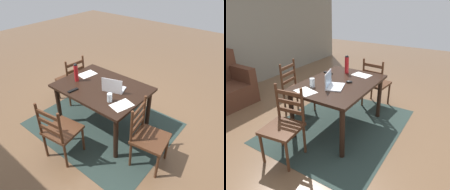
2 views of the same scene
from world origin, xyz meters
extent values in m
plane|color=brown|center=(0.00, 0.00, 0.00)|extent=(14.00, 14.00, 0.00)
cube|color=#283833|center=(0.00, 0.00, 0.00)|extent=(2.29, 1.87, 0.01)
cube|color=black|center=(0.00, 0.00, 0.75)|extent=(1.40, 1.01, 0.04)
cylinder|color=black|center=(-0.62, -0.43, 0.37)|extent=(0.07, 0.07, 0.73)
cylinder|color=black|center=(0.62, -0.43, 0.37)|extent=(0.07, 0.07, 0.73)
cylinder|color=black|center=(-0.62, 0.43, 0.37)|extent=(0.07, 0.07, 0.73)
cylinder|color=black|center=(0.62, 0.43, 0.37)|extent=(0.07, 0.07, 0.73)
cube|color=#4C2B19|center=(-1.03, 0.20, 0.45)|extent=(0.50, 0.50, 0.04)
cylinder|color=#4C2B19|center=(-1.19, -0.01, 0.21)|extent=(0.04, 0.04, 0.43)
cylinder|color=#4C2B19|center=(-1.25, 0.36, 0.21)|extent=(0.04, 0.04, 0.43)
cylinder|color=#4C2B19|center=(-0.82, 0.04, 0.21)|extent=(0.04, 0.04, 0.43)
cylinder|color=#4C2B19|center=(-0.87, 0.42, 0.21)|extent=(0.04, 0.04, 0.43)
cylinder|color=#4C2B19|center=(-0.81, 0.04, 0.70)|extent=(0.04, 0.04, 0.50)
cylinder|color=#4C2B19|center=(-0.86, 0.42, 0.70)|extent=(0.04, 0.04, 0.50)
cube|color=#4C2B19|center=(-0.83, 0.23, 0.60)|extent=(0.08, 0.36, 0.05)
cube|color=#4C2B19|center=(-0.83, 0.23, 0.72)|extent=(0.08, 0.36, 0.05)
cube|color=#4C2B19|center=(-0.83, 0.23, 0.85)|extent=(0.08, 0.36, 0.05)
cube|color=#4C2B19|center=(0.00, 0.84, 0.45)|extent=(0.50, 0.50, 0.04)
cylinder|color=#4C2B19|center=(0.22, 0.68, 0.21)|extent=(0.04, 0.04, 0.43)
cylinder|color=#4C2B19|center=(-0.16, 0.62, 0.21)|extent=(0.04, 0.04, 0.43)
cylinder|color=#4C2B19|center=(0.16, 1.05, 0.21)|extent=(0.04, 0.04, 0.43)
cylinder|color=#4C2B19|center=(-0.22, 1.00, 0.21)|extent=(0.04, 0.04, 0.43)
cylinder|color=#4C2B19|center=(0.16, 1.06, 0.70)|extent=(0.04, 0.04, 0.50)
cylinder|color=#4C2B19|center=(-0.22, 1.01, 0.70)|extent=(0.04, 0.04, 0.50)
cube|color=#4C2B19|center=(-0.03, 1.03, 0.60)|extent=(0.36, 0.07, 0.05)
cube|color=#4C2B19|center=(-0.03, 1.03, 0.72)|extent=(0.36, 0.07, 0.05)
cube|color=#4C2B19|center=(-0.03, 1.03, 0.85)|extent=(0.36, 0.07, 0.05)
cube|color=#4C2B19|center=(1.03, -0.20, 0.45)|extent=(0.48, 0.48, 0.04)
cylinder|color=#4C2B19|center=(1.24, -0.03, 0.21)|extent=(0.04, 0.04, 0.43)
cylinder|color=#4C2B19|center=(1.20, -0.41, 0.21)|extent=(0.04, 0.04, 0.43)
cylinder|color=#4C2B19|center=(0.86, 0.00, 0.21)|extent=(0.04, 0.04, 0.43)
cylinder|color=#4C2B19|center=(0.83, -0.38, 0.21)|extent=(0.04, 0.04, 0.43)
cylinder|color=#4C2B19|center=(0.85, 0.00, 0.70)|extent=(0.04, 0.04, 0.50)
cylinder|color=#4C2B19|center=(0.82, -0.37, 0.70)|extent=(0.04, 0.04, 0.50)
cube|color=#4C2B19|center=(0.83, -0.18, 0.60)|extent=(0.06, 0.36, 0.05)
cube|color=#4C2B19|center=(0.83, -0.18, 0.72)|extent=(0.06, 0.36, 0.05)
cube|color=#4C2B19|center=(0.83, -0.18, 0.85)|extent=(0.06, 0.36, 0.05)
cube|color=silver|center=(-0.20, -0.06, 0.78)|extent=(0.37, 0.31, 0.02)
cube|color=silver|center=(-0.23, 0.04, 0.89)|extent=(0.31, 0.11, 0.21)
cube|color=#A5CCEA|center=(-0.23, 0.04, 0.89)|extent=(0.28, 0.10, 0.19)
cylinder|color=red|center=(0.44, 0.13, 0.91)|extent=(0.07, 0.07, 0.28)
sphere|color=black|center=(0.44, 0.13, 1.05)|extent=(0.06, 0.06, 0.06)
cylinder|color=silver|center=(-0.35, 0.24, 0.83)|extent=(0.07, 0.07, 0.13)
ellipsoid|color=black|center=(0.07, -0.14, 0.79)|extent=(0.10, 0.12, 0.03)
cube|color=black|center=(0.25, 0.38, 0.78)|extent=(0.07, 0.17, 0.02)
cube|color=white|center=(0.47, -0.14, 0.77)|extent=(0.25, 0.32, 0.00)
cube|color=white|center=(-0.54, 0.21, 0.77)|extent=(0.28, 0.34, 0.00)
camera|label=1|loc=(-1.92, 2.08, 2.45)|focal=33.67mm
camera|label=2|loc=(-2.53, -1.55, 1.92)|focal=33.64mm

